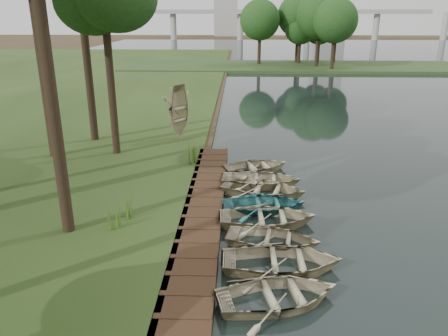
{
  "coord_description": "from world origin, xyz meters",
  "views": [
    {
      "loc": [
        -0.17,
        -16.46,
        7.87
      ],
      "look_at": [
        -0.79,
        1.56,
        1.42
      ],
      "focal_mm": 35.0,
      "sensor_mm": 36.0,
      "label": 1
    }
  ],
  "objects_px": {
    "rowboat_2": "(273,237)",
    "stored_rowboat": "(180,133)",
    "rowboat_0": "(278,293)",
    "boardwalk": "(203,209)",
    "rowboat_1": "(282,259)"
  },
  "relations": [
    {
      "from": "rowboat_1",
      "to": "stored_rowboat",
      "type": "distance_m",
      "value": 15.33
    },
    {
      "from": "rowboat_0",
      "to": "rowboat_1",
      "type": "bearing_deg",
      "value": -22.57
    },
    {
      "from": "rowboat_1",
      "to": "rowboat_2",
      "type": "xyz_separation_m",
      "value": [
        -0.18,
        1.52,
        -0.06
      ]
    },
    {
      "from": "rowboat_2",
      "to": "stored_rowboat",
      "type": "distance_m",
      "value": 13.84
    },
    {
      "from": "rowboat_2",
      "to": "boardwalk",
      "type": "bearing_deg",
      "value": 54.92
    },
    {
      "from": "boardwalk",
      "to": "rowboat_2",
      "type": "bearing_deg",
      "value": -45.76
    },
    {
      "from": "rowboat_0",
      "to": "boardwalk",
      "type": "bearing_deg",
      "value": 9.03
    },
    {
      "from": "rowboat_1",
      "to": "rowboat_2",
      "type": "relative_size",
      "value": 1.17
    },
    {
      "from": "rowboat_2",
      "to": "stored_rowboat",
      "type": "xyz_separation_m",
      "value": [
        -4.98,
        12.91,
        0.26
      ]
    },
    {
      "from": "rowboat_0",
      "to": "stored_rowboat",
      "type": "height_order",
      "value": "stored_rowboat"
    },
    {
      "from": "rowboat_0",
      "to": "stored_rowboat",
      "type": "xyz_separation_m",
      "value": [
        -4.9,
        16.19,
        0.23
      ]
    },
    {
      "from": "boardwalk",
      "to": "rowboat_2",
      "type": "xyz_separation_m",
      "value": [
        2.68,
        -2.76,
        0.25
      ]
    },
    {
      "from": "rowboat_1",
      "to": "rowboat_2",
      "type": "height_order",
      "value": "rowboat_1"
    },
    {
      "from": "stored_rowboat",
      "to": "rowboat_0",
      "type": "bearing_deg",
      "value": -130.1
    },
    {
      "from": "boardwalk",
      "to": "rowboat_2",
      "type": "height_order",
      "value": "rowboat_2"
    }
  ]
}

